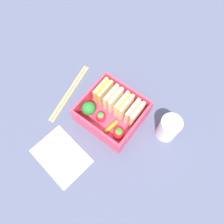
# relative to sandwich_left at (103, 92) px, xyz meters

# --- Properties ---
(ground_plane) EXTENTS (1.20, 1.20, 0.02)m
(ground_plane) POSITION_rel_sandwich_left_xyz_m (0.05, -0.03, -0.05)
(ground_plane) COLOR #494F6A
(bento_tray) EXTENTS (0.15, 0.15, 0.01)m
(bento_tray) POSITION_rel_sandwich_left_xyz_m (0.05, -0.03, -0.03)
(bento_tray) COLOR #E73650
(bento_tray) RESTS_ON ground_plane
(bento_rim) EXTENTS (0.15, 0.15, 0.05)m
(bento_rim) POSITION_rel_sandwich_left_xyz_m (0.05, -0.03, -0.00)
(bento_rim) COLOR #E73650
(bento_rim) RESTS_ON bento_tray
(sandwich_left) EXTENTS (0.02, 0.06, 0.06)m
(sandwich_left) POSITION_rel_sandwich_left_xyz_m (0.00, 0.00, 0.00)
(sandwich_left) COLOR tan
(sandwich_left) RESTS_ON bento_tray
(sandwich_center_left) EXTENTS (0.02, 0.06, 0.06)m
(sandwich_center_left) POSITION_rel_sandwich_left_xyz_m (0.03, 0.00, 0.00)
(sandwich_center_left) COLOR beige
(sandwich_center_left) RESTS_ON bento_tray
(sandwich_center) EXTENTS (0.02, 0.06, 0.06)m
(sandwich_center) POSITION_rel_sandwich_left_xyz_m (0.07, 0.00, 0.00)
(sandwich_center) COLOR beige
(sandwich_center) RESTS_ON bento_tray
(sandwich_center_right) EXTENTS (0.02, 0.06, 0.06)m
(sandwich_center_right) POSITION_rel_sandwich_left_xyz_m (0.10, 0.00, 0.00)
(sandwich_center_right) COLOR beige
(sandwich_center_right) RESTS_ON bento_tray
(broccoli_floret) EXTENTS (0.04, 0.04, 0.05)m
(broccoli_floret) POSITION_rel_sandwich_left_xyz_m (0.00, -0.06, 0.00)
(broccoli_floret) COLOR #89BA6E
(broccoli_floret) RESTS_ON bento_tray
(strawberry_left) EXTENTS (0.03, 0.03, 0.03)m
(strawberry_left) POSITION_rel_sandwich_left_xyz_m (0.04, -0.06, -0.01)
(strawberry_left) COLOR red
(strawberry_left) RESTS_ON bento_tray
(carrot_stick_far_left) EXTENTS (0.02, 0.05, 0.01)m
(carrot_stick_far_left) POSITION_rel_sandwich_left_xyz_m (0.07, -0.06, -0.02)
(carrot_stick_far_left) COLOR orange
(carrot_stick_far_left) RESTS_ON bento_tray
(strawberry_far_left) EXTENTS (0.03, 0.03, 0.04)m
(strawberry_far_left) POSITION_rel_sandwich_left_xyz_m (0.10, -0.07, -0.01)
(strawberry_far_left) COLOR red
(strawberry_far_left) RESTS_ON bento_tray
(chopstick_pair) EXTENTS (0.05, 0.20, 0.01)m
(chopstick_pair) POSITION_rel_sandwich_left_xyz_m (-0.09, -0.04, -0.04)
(chopstick_pair) COLOR tan
(chopstick_pair) RESTS_ON ground_plane
(drinking_glass) EXTENTS (0.05, 0.05, 0.08)m
(drinking_glass) POSITION_rel_sandwich_left_xyz_m (0.19, 0.02, -0.00)
(drinking_glass) COLOR white
(drinking_glass) RESTS_ON ground_plane
(folded_napkin) EXTENTS (0.15, 0.12, 0.00)m
(folded_napkin) POSITION_rel_sandwich_left_xyz_m (0.02, -0.20, -0.04)
(folded_napkin) COLOR silver
(folded_napkin) RESTS_ON ground_plane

